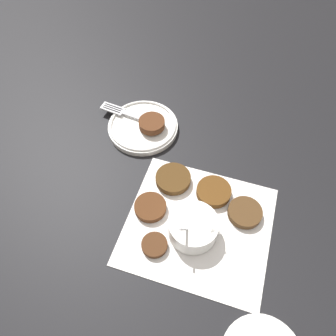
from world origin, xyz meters
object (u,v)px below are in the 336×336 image
at_px(sauce_bowl, 193,228).
at_px(fritter_on_plate, 152,123).
at_px(fork, 124,112).
at_px(serving_plate, 143,126).

distance_m(sauce_bowl, fritter_on_plate, 0.32).
bearing_deg(fork, sauce_bowl, -41.06).
xyz_separation_m(sauce_bowl, fork, (-0.30, 0.26, -0.00)).
bearing_deg(serving_plate, fork, 165.26).
relative_size(serving_plate, fritter_on_plate, 2.74).
bearing_deg(fritter_on_plate, sauce_bowl, -49.99).
bearing_deg(sauce_bowl, fritter_on_plate, 130.01).
xyz_separation_m(serving_plate, fritter_on_plate, (0.03, 0.00, 0.02)).
distance_m(fritter_on_plate, fork, 0.10).
bearing_deg(sauce_bowl, fork, 138.94).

